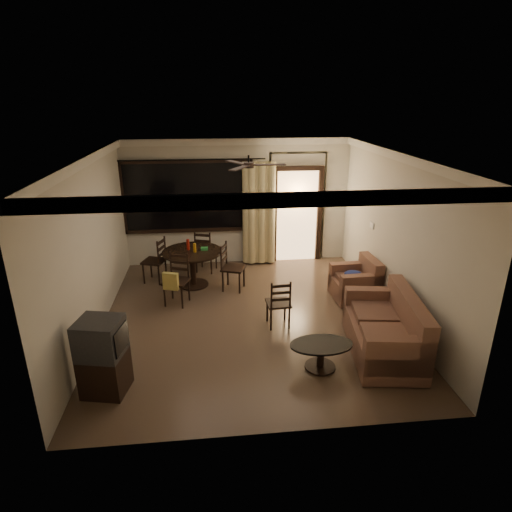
{
  "coord_description": "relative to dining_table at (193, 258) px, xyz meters",
  "views": [
    {
      "loc": [
        -0.6,
        -6.6,
        3.65
      ],
      "look_at": [
        0.14,
        0.2,
        1.08
      ],
      "focal_mm": 30.0,
      "sensor_mm": 36.0,
      "label": 1
    }
  ],
  "objects": [
    {
      "name": "ground",
      "position": [
        1.01,
        -1.5,
        -0.59
      ],
      "size": [
        5.5,
        5.5,
        0.0
      ],
      "primitive_type": "plane",
      "color": "#7F6651",
      "rests_on": "ground"
    },
    {
      "name": "room_shell",
      "position": [
        1.6,
        0.27,
        1.24
      ],
      "size": [
        5.5,
        6.7,
        5.5
      ],
      "color": "beige",
      "rests_on": "ground"
    },
    {
      "name": "dining_table",
      "position": [
        0.0,
        0.0,
        0.0
      ],
      "size": [
        1.19,
        1.19,
        0.96
      ],
      "rotation": [
        0.0,
        0.0,
        -0.34
      ],
      "color": "black",
      "rests_on": "ground"
    },
    {
      "name": "dining_chair_west",
      "position": [
        -0.79,
        0.28,
        -0.3
      ],
      "size": [
        0.54,
        0.54,
        0.95
      ],
      "rotation": [
        0.0,
        0.0,
        -1.91
      ],
      "color": "black",
      "rests_on": "ground"
    },
    {
      "name": "dining_chair_east",
      "position": [
        0.79,
        -0.28,
        -0.3
      ],
      "size": [
        0.54,
        0.54,
        0.95
      ],
      "rotation": [
        0.0,
        0.0,
        1.23
      ],
      "color": "black",
      "rests_on": "ground"
    },
    {
      "name": "dining_chair_south",
      "position": [
        -0.28,
        -0.81,
        -0.28
      ],
      "size": [
        0.54,
        0.57,
        0.95
      ],
      "rotation": [
        0.0,
        0.0,
        -0.34
      ],
      "color": "black",
      "rests_on": "ground"
    },
    {
      "name": "dining_chair_north",
      "position": [
        0.26,
        0.74,
        -0.3
      ],
      "size": [
        0.54,
        0.54,
        0.95
      ],
      "rotation": [
        0.0,
        0.0,
        2.81
      ],
      "color": "black",
      "rests_on": "ground"
    },
    {
      "name": "tv_cabinet",
      "position": [
        -1.04,
        -3.26,
        -0.06
      ],
      "size": [
        0.63,
        0.59,
        1.04
      ],
      "rotation": [
        0.0,
        0.0,
        -0.21
      ],
      "color": "black",
      "rests_on": "ground"
    },
    {
      "name": "sofa",
      "position": [
        2.95,
        -2.81,
        -0.22
      ],
      "size": [
        1.13,
        1.82,
        0.91
      ],
      "rotation": [
        0.0,
        0.0,
        -0.14
      ],
      "color": "#44281F",
      "rests_on": "ground"
    },
    {
      "name": "armchair",
      "position": [
        3.11,
        -0.96,
        -0.26
      ],
      "size": [
        0.82,
        0.82,
        0.79
      ],
      "rotation": [
        0.0,
        0.0,
        0.05
      ],
      "color": "#44281F",
      "rests_on": "ground"
    },
    {
      "name": "coffee_table",
      "position": [
        1.87,
        -3.07,
        -0.33
      ],
      "size": [
        0.89,
        0.54,
        0.39
      ],
      "rotation": [
        0.0,
        0.0,
        -0.3
      ],
      "color": "black",
      "rests_on": "ground"
    },
    {
      "name": "side_chair",
      "position": [
        1.46,
        -1.81,
        -0.33
      ],
      "size": [
        0.41,
        0.41,
        0.86
      ],
      "rotation": [
        0.0,
        0.0,
        3.21
      ],
      "color": "black",
      "rests_on": "ground"
    }
  ]
}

